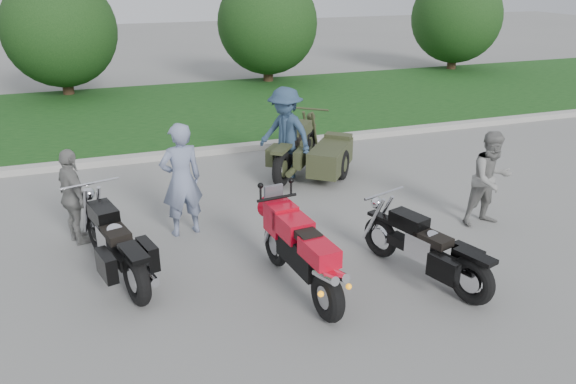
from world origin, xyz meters
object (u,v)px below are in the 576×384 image
object	(u,v)px
person_stripe	(181,180)
person_denim	(285,134)
sportbike_red	(301,251)
cruiser_sidecar	(315,155)
person_grey	(491,179)
cruiser_right	(429,252)
cruiser_left	(116,247)
person_back	(73,197)

from	to	relation	value
person_stripe	person_denim	size ratio (longest dim) A/B	0.98
sportbike_red	cruiser_sidecar	size ratio (longest dim) A/B	0.93
person_grey	cruiser_right	bearing A→B (deg)	-147.64
cruiser_right	sportbike_red	bearing A→B (deg)	152.02
person_denim	person_stripe	bearing A→B (deg)	-85.26
cruiser_left	person_grey	world-z (taller)	person_grey
cruiser_left	person_denim	size ratio (longest dim) A/B	1.28
cruiser_left	cruiser_right	bearing A→B (deg)	-34.84
cruiser_right	person_stripe	size ratio (longest dim) A/B	1.18
sportbike_red	person_grey	xyz separation A→B (m)	(3.75, 0.98, 0.20)
cruiser_left	cruiser_right	size ratio (longest dim) A/B	1.10
cruiser_right	person_grey	size ratio (longest dim) A/B	1.36
person_back	sportbike_red	bearing A→B (deg)	-152.78
cruiser_sidecar	person_denim	world-z (taller)	person_denim
cruiser_sidecar	person_denim	xyz separation A→B (m)	(-0.64, 0.06, 0.49)
person_stripe	sportbike_red	bearing A→B (deg)	106.72
person_grey	person_back	xyz separation A→B (m)	(-6.58, 1.59, -0.04)
person_grey	person_stripe	bearing A→B (deg)	163.93
cruiser_left	cruiser_right	xyz separation A→B (m)	(4.07, -1.50, -0.04)
sportbike_red	cruiser_left	xyz separation A→B (m)	(-2.30, 1.19, -0.13)
cruiser_right	person_denim	xyz separation A→B (m)	(-0.53, 4.52, 0.51)
sportbike_red	person_denim	bearing A→B (deg)	67.34
sportbike_red	person_stripe	world-z (taller)	person_stripe
cruiser_left	person_denim	bearing A→B (deg)	25.89
person_stripe	cruiser_left	bearing A→B (deg)	35.24
cruiser_right	person_denim	distance (m)	4.58
cruiser_right	person_grey	bearing A→B (deg)	15.35
person_denim	cruiser_left	bearing A→B (deg)	-82.69
cruiser_left	person_stripe	distance (m)	1.66
sportbike_red	person_denim	distance (m)	4.40
person_grey	person_back	distance (m)	6.77
sportbike_red	person_stripe	bearing A→B (deg)	110.65
cruiser_left	person_grey	distance (m)	6.07
sportbike_red	cruiser_right	distance (m)	1.81
cruiser_sidecar	person_denim	bearing A→B (deg)	-147.12
sportbike_red	cruiser_left	size ratio (longest dim) A/B	0.90
sportbike_red	person_back	xyz separation A→B (m)	(-2.83, 2.57, 0.16)
sportbike_red	person_grey	world-z (taller)	person_grey
sportbike_red	person_denim	size ratio (longest dim) A/B	1.15
cruiser_left	person_stripe	xyz separation A→B (m)	(1.12, 1.14, 0.45)
sportbike_red	person_grey	distance (m)	3.88
cruiser_right	person_stripe	world-z (taller)	person_stripe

